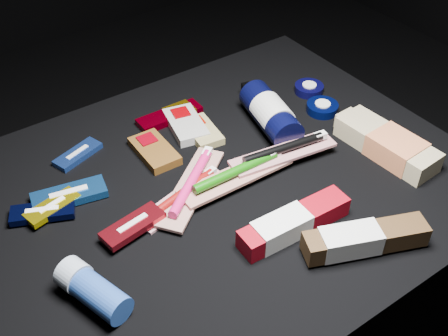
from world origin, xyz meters
TOP-DOWN VIEW (x-y plane):
  - ground at (0.00, 0.00)m, footprint 3.00×3.00m
  - cloth_table at (0.00, 0.00)m, footprint 0.98×0.78m
  - luna_bar_0 at (-0.20, 0.23)m, footprint 0.11×0.07m
  - luna_bar_1 at (-0.26, 0.12)m, footprint 0.14×0.08m
  - luna_bar_2 at (-0.32, 0.11)m, footprint 0.12×0.09m
  - luna_bar_3 at (-0.30, 0.11)m, footprint 0.11×0.06m
  - luna_bar_4 at (-0.20, -0.02)m, footprint 0.12×0.06m
  - clif_bar_0 at (-0.06, 0.15)m, footprint 0.07×0.12m
  - clif_bar_1 at (0.04, 0.19)m, footprint 0.09×0.14m
  - clif_bar_2 at (0.05, 0.15)m, footprint 0.07×0.11m
  - power_bar at (0.03, 0.24)m, footprint 0.15×0.05m
  - lotion_bottle at (0.19, 0.08)m, footprint 0.11×0.23m
  - cream_tin_upper at (0.35, 0.14)m, footprint 0.07×0.07m
  - cream_tin_lower at (0.32, 0.06)m, footprint 0.07×0.07m
  - bodywash_bottle at (0.33, -0.13)m, footprint 0.09×0.23m
  - deodorant_stick at (-0.32, -0.11)m, footprint 0.09×0.14m
  - toothbrush_pack_0 at (-0.08, 0.00)m, footprint 0.21×0.09m
  - toothbrush_pack_1 at (-0.06, 0.01)m, footprint 0.22×0.18m
  - toothbrush_pack_2 at (0.02, -0.02)m, footprint 0.24×0.06m
  - toothbrush_pack_3 at (0.14, -0.03)m, footprint 0.23×0.09m
  - toothpaste_carton_red at (0.02, -0.18)m, footprint 0.22×0.06m
  - toothpaste_carton_green at (0.09, -0.28)m, footprint 0.22×0.13m

SIDE VIEW (x-z plane):
  - ground at x=0.00m, z-range 0.00..0.00m
  - cloth_table at x=0.00m, z-range 0.00..0.40m
  - luna_bar_0 at x=-0.20m, z-range 0.40..0.41m
  - toothbrush_pack_0 at x=-0.08m, z-range 0.40..0.42m
  - power_bar at x=0.03m, z-range 0.40..0.42m
  - clif_bar_2 at x=0.05m, z-range 0.40..0.42m
  - cream_tin_upper at x=0.35m, z-range 0.40..0.42m
  - clif_bar_0 at x=-0.06m, z-range 0.40..0.42m
  - cream_tin_lower at x=0.32m, z-range 0.40..0.42m
  - clif_bar_1 at x=0.04m, z-range 0.40..0.42m
  - luna_bar_1 at x=-0.26m, z-range 0.40..0.42m
  - luna_bar_2 at x=-0.32m, z-range 0.40..0.42m
  - luna_bar_3 at x=-0.30m, z-range 0.41..0.42m
  - toothbrush_pack_1 at x=-0.06m, z-range 0.40..0.43m
  - luna_bar_4 at x=-0.20m, z-range 0.41..0.42m
  - toothpaste_carton_red at x=0.02m, z-range 0.40..0.44m
  - bodywash_bottle at x=0.33m, z-range 0.40..0.45m
  - toothbrush_pack_2 at x=0.02m, z-range 0.41..0.44m
  - deodorant_stick at x=-0.32m, z-range 0.40..0.45m
  - toothpaste_carton_green at x=0.09m, z-range 0.40..0.45m
  - toothbrush_pack_3 at x=0.14m, z-range 0.42..0.44m
  - lotion_bottle at x=0.19m, z-range 0.40..0.47m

